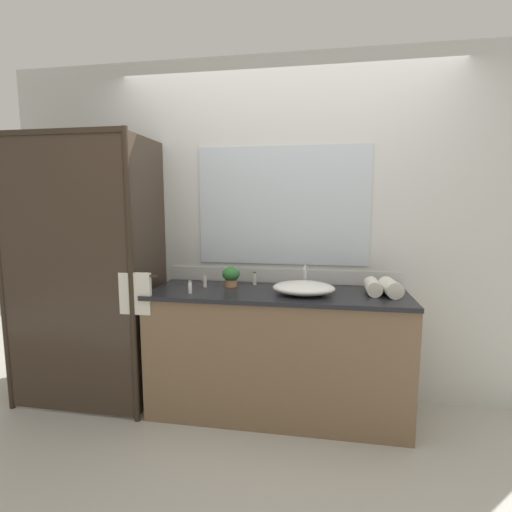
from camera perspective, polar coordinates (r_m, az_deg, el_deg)
name	(u,v)px	position (r m, az deg, el deg)	size (l,w,h in m)	color
ground_plane	(276,412)	(3.01, 3.04, -22.31)	(8.00, 8.00, 0.00)	#B7B2A8
wall_back_with_mirror	(283,231)	(2.96, 4.00, 3.76)	(4.40, 0.06, 2.60)	silver
vanity_cabinet	(277,353)	(2.82, 3.13, -14.26)	(1.80, 0.58, 0.90)	brown
shower_enclosure	(94,274)	(2.91, -23.12, -2.45)	(1.20, 0.59, 2.00)	#2D2319
sink_basin	(304,288)	(2.61, 7.14, -4.77)	(0.42, 0.32, 0.09)	white
faucet	(305,281)	(2.80, 7.33, -3.68)	(0.17, 0.14, 0.17)	silver
potted_plant	(231,276)	(2.84, -3.76, -2.93)	(0.13, 0.13, 0.15)	#B77A51
amenity_bottle_body_wash	(190,287)	(2.66, -9.84, -4.66)	(0.03, 0.03, 0.09)	white
amenity_bottle_lotion	(255,278)	(2.90, -0.21, -3.37)	(0.03, 0.03, 0.10)	silver
amenity_bottle_shampoo	(205,282)	(2.84, -7.67, -3.82)	(0.03, 0.03, 0.09)	silver
rolled_towel_near_edge	(391,288)	(2.71, 19.48, -4.47)	(0.11, 0.11, 0.23)	silver
rolled_towel_middle	(373,287)	(2.72, 17.08, -4.40)	(0.10, 0.10, 0.23)	silver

